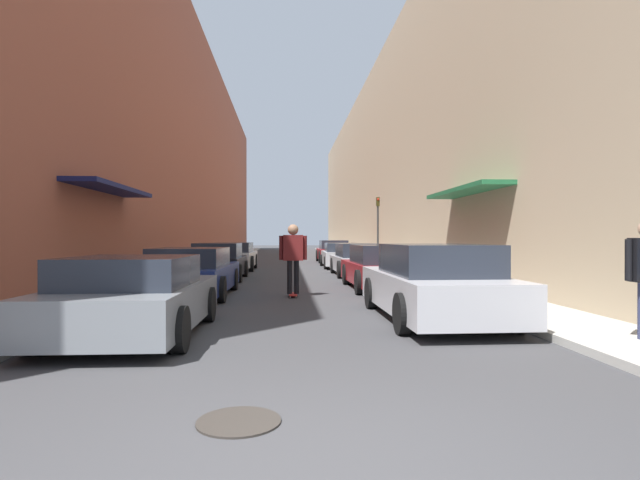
# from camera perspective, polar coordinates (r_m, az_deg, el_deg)

# --- Properties ---
(ground) EXTENTS (140.86, 140.86, 0.00)m
(ground) POSITION_cam_1_polar(r_m,az_deg,el_deg) (28.74, -3.50, -2.78)
(ground) COLOR #38383A
(curb_strip_left) EXTENTS (1.80, 64.03, 0.12)m
(curb_strip_left) POSITION_cam_1_polar(r_m,az_deg,el_deg) (35.41, -11.01, -2.11)
(curb_strip_left) COLOR #A3A099
(curb_strip_left) RESTS_ON ground
(curb_strip_right) EXTENTS (1.80, 64.03, 0.12)m
(curb_strip_right) POSITION_cam_1_polar(r_m,az_deg,el_deg) (35.46, 3.87, -2.10)
(curb_strip_right) COLOR #A3A099
(curb_strip_right) RESTS_ON ground
(building_row_left) EXTENTS (4.90, 64.03, 14.76)m
(building_row_left) POSITION_cam_1_polar(r_m,az_deg,el_deg) (36.32, -15.63, 9.54)
(building_row_left) COLOR brown
(building_row_left) RESTS_ON ground
(building_row_right) EXTENTS (4.90, 64.03, 12.75)m
(building_row_right) POSITION_cam_1_polar(r_m,az_deg,el_deg) (36.25, 8.46, 7.95)
(building_row_right) COLOR tan
(building_row_right) RESTS_ON ground
(parked_car_left_0) EXTENTS (2.09, 4.02, 1.24)m
(parked_car_left_0) POSITION_cam_1_polar(r_m,az_deg,el_deg) (8.28, -20.52, -6.17)
(parked_car_left_0) COLOR gray
(parked_car_left_0) RESTS_ON ground
(parked_car_left_1) EXTENTS (2.06, 4.65, 1.27)m
(parked_car_left_1) POSITION_cam_1_polar(r_m,az_deg,el_deg) (13.42, -14.45, -3.65)
(parked_car_left_1) COLOR navy
(parked_car_left_1) RESTS_ON ground
(parked_car_left_2) EXTENTS (1.88, 4.11, 1.33)m
(parked_car_left_2) POSITION_cam_1_polar(r_m,az_deg,el_deg) (18.52, -11.51, -2.49)
(parked_car_left_2) COLOR black
(parked_car_left_2) RESTS_ON ground
(parked_car_left_3) EXTENTS (1.95, 4.28, 1.30)m
(parked_car_left_3) POSITION_cam_1_polar(r_m,az_deg,el_deg) (23.85, -9.76, -1.86)
(parked_car_left_3) COLOR silver
(parked_car_left_3) RESTS_ON ground
(parked_car_right_0) EXTENTS (2.03, 4.73, 1.41)m
(parked_car_right_0) POSITION_cam_1_polar(r_m,az_deg,el_deg) (9.58, 12.85, -4.87)
(parked_car_right_0) COLOR #B7B7BC
(parked_car_right_0) RESTS_ON ground
(parked_car_right_1) EXTENTS (1.85, 4.74, 1.31)m
(parked_car_right_1) POSITION_cam_1_polar(r_m,az_deg,el_deg) (14.90, 6.87, -3.18)
(parked_car_right_1) COLOR maroon
(parked_car_right_1) RESTS_ON ground
(parked_car_right_2) EXTENTS (1.87, 4.48, 1.29)m
(parked_car_right_2) POSITION_cam_1_polar(r_m,az_deg,el_deg) (20.09, 4.28, -2.31)
(parked_car_right_2) COLOR #B7B7BC
(parked_car_right_2) RESTS_ON ground
(parked_car_right_3) EXTENTS (1.99, 4.67, 1.26)m
(parked_car_right_3) POSITION_cam_1_polar(r_m,az_deg,el_deg) (25.57, 2.45, -1.78)
(parked_car_right_3) COLOR #B7B7BC
(parked_car_right_3) RESTS_ON ground
(parked_car_right_4) EXTENTS (1.98, 4.24, 1.36)m
(parked_car_right_4) POSITION_cam_1_polar(r_m,az_deg,el_deg) (31.08, 1.51, -1.33)
(parked_car_right_4) COLOR maroon
(parked_car_right_4) RESTS_ON ground
(skateboarder) EXTENTS (0.72, 0.78, 1.87)m
(skateboarder) POSITION_cam_1_polar(r_m,az_deg,el_deg) (12.91, -3.10, -1.37)
(skateboarder) COLOR #B2231E
(skateboarder) RESTS_ON ground
(manhole_cover) EXTENTS (0.70, 0.70, 0.02)m
(manhole_cover) POSITION_cam_1_polar(r_m,az_deg,el_deg) (4.44, -9.27, -19.79)
(manhole_cover) COLOR #332D28
(manhole_cover) RESTS_ON ground
(traffic_light) EXTENTS (0.16, 0.22, 3.45)m
(traffic_light) POSITION_cam_1_polar(r_m,az_deg,el_deg) (25.37, 6.63, 1.92)
(traffic_light) COLOR #2D2D2D
(traffic_light) RESTS_ON curb_strip_right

